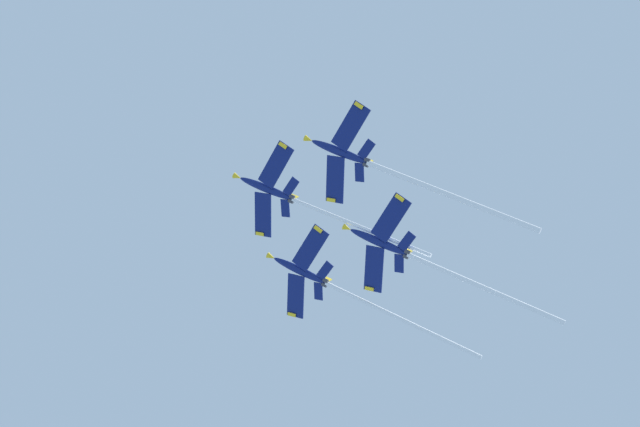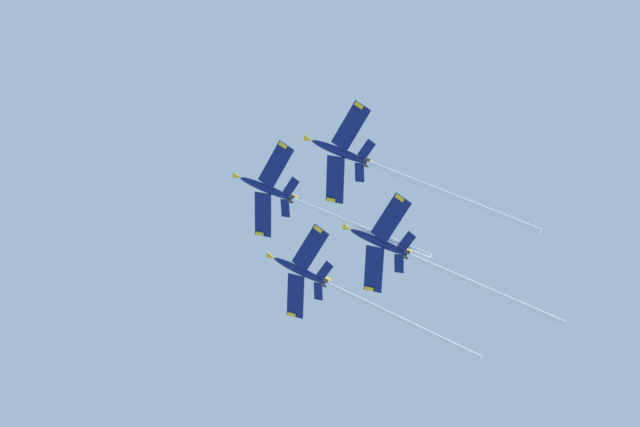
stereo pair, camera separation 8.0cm
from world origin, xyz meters
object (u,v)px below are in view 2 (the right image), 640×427
Objects in this scene: jet_left_wing at (386,170)px; jet_slot at (414,258)px; jet_lead at (290,198)px; jet_right_wing at (330,285)px.

jet_left_wing reaches higher than jet_slot.
jet_slot is (16.16, 2.39, -4.27)m from jet_left_wing.
jet_right_wing is at bearing 0.74° from jet_lead.
jet_lead is 1.00× the size of jet_slot.
jet_lead is 0.96× the size of jet_right_wing.
jet_lead is 0.93× the size of jet_left_wing.
jet_slot is at bearing 8.42° from jet_left_wing.
jet_lead is 27.21m from jet_slot.
jet_lead reaches higher than jet_slot.
jet_left_wing is 16.88m from jet_slot.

